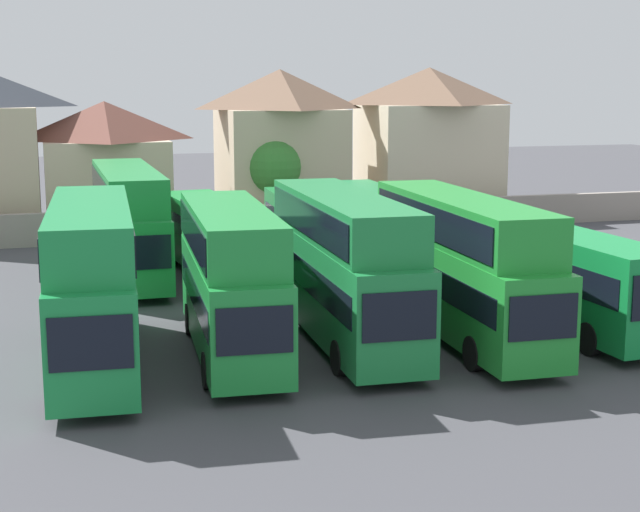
{
  "coord_description": "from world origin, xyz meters",
  "views": [
    {
      "loc": [
        -9.53,
        -30.03,
        8.83
      ],
      "look_at": [
        0.0,
        3.0,
        2.54
      ],
      "focal_mm": 53.96,
      "sensor_mm": 36.0,
      "label": 1
    }
  ],
  "objects_px": {
    "bus_1": "(92,277)",
    "house_terrace_far_right": "(428,141)",
    "bus_7": "(213,234)",
    "bus_9": "(377,222)",
    "bus_4": "(462,259)",
    "bus_5": "(566,274)",
    "bus_6": "(129,217)",
    "tree_left_of_lot": "(273,167)",
    "bus_3": "(343,260)",
    "house_terrace_right": "(280,145)",
    "bus_8": "(310,229)",
    "bus_2": "(231,274)",
    "house_terrace_centre": "(106,164)"
  },
  "relations": [
    {
      "from": "bus_1",
      "to": "house_terrace_far_right",
      "type": "xyz_separation_m",
      "value": [
        23.16,
        29.22,
        2.05
      ]
    },
    {
      "from": "bus_7",
      "to": "bus_9",
      "type": "xyz_separation_m",
      "value": [
        8.19,
        0.71,
        0.09
      ]
    },
    {
      "from": "bus_4",
      "to": "bus_5",
      "type": "distance_m",
      "value": 4.16
    },
    {
      "from": "bus_1",
      "to": "bus_6",
      "type": "xyz_separation_m",
      "value": [
        2.31,
        13.64,
        -0.08
      ]
    },
    {
      "from": "bus_1",
      "to": "tree_left_of_lot",
      "type": "xyz_separation_m",
      "value": [
        11.92,
        26.05,
        0.85
      ]
    },
    {
      "from": "bus_3",
      "to": "bus_1",
      "type": "bearing_deg",
      "value": -83.39
    },
    {
      "from": "bus_9",
      "to": "bus_4",
      "type": "bearing_deg",
      "value": -4.76
    },
    {
      "from": "bus_7",
      "to": "house_terrace_right",
      "type": "xyz_separation_m",
      "value": [
        7.04,
        15.64,
        2.92
      ]
    },
    {
      "from": "bus_9",
      "to": "tree_left_of_lot",
      "type": "distance_m",
      "value": 12.47
    },
    {
      "from": "house_terrace_far_right",
      "to": "tree_left_of_lot",
      "type": "xyz_separation_m",
      "value": [
        -11.25,
        -3.17,
        -1.2
      ]
    },
    {
      "from": "bus_5",
      "to": "tree_left_of_lot",
      "type": "bearing_deg",
      "value": -172.67
    },
    {
      "from": "bus_4",
      "to": "bus_9",
      "type": "height_order",
      "value": "bus_4"
    },
    {
      "from": "bus_7",
      "to": "bus_8",
      "type": "height_order",
      "value": "bus_7"
    },
    {
      "from": "bus_2",
      "to": "bus_9",
      "type": "relative_size",
      "value": 0.92
    },
    {
      "from": "bus_4",
      "to": "house_terrace_far_right",
      "type": "distance_m",
      "value": 31.13
    },
    {
      "from": "bus_8",
      "to": "bus_9",
      "type": "relative_size",
      "value": 0.99
    },
    {
      "from": "house_terrace_right",
      "to": "house_terrace_far_right",
      "type": "height_order",
      "value": "house_terrace_far_right"
    },
    {
      "from": "bus_7",
      "to": "house_terrace_right",
      "type": "bearing_deg",
      "value": 150.94
    },
    {
      "from": "bus_8",
      "to": "house_terrace_right",
      "type": "distance_m",
      "value": 15.88
    },
    {
      "from": "bus_2",
      "to": "house_terrace_centre",
      "type": "bearing_deg",
      "value": -172.27
    },
    {
      "from": "bus_2",
      "to": "bus_9",
      "type": "xyz_separation_m",
      "value": [
        9.87,
        13.94,
        -0.71
      ]
    },
    {
      "from": "bus_6",
      "to": "house_terrace_right",
      "type": "xyz_separation_m",
      "value": [
        10.75,
        15.21,
        2.05
      ]
    },
    {
      "from": "bus_5",
      "to": "bus_2",
      "type": "bearing_deg",
      "value": -92.16
    },
    {
      "from": "house_terrace_right",
      "to": "bus_6",
      "type": "bearing_deg",
      "value": -125.26
    },
    {
      "from": "house_terrace_centre",
      "to": "bus_3",
      "type": "bearing_deg",
      "value": -77.99
    },
    {
      "from": "bus_1",
      "to": "house_terrace_centre",
      "type": "distance_m",
      "value": 28.9
    },
    {
      "from": "bus_4",
      "to": "bus_5",
      "type": "relative_size",
      "value": 1.14
    },
    {
      "from": "house_terrace_right",
      "to": "house_terrace_far_right",
      "type": "bearing_deg",
      "value": 2.16
    },
    {
      "from": "bus_2",
      "to": "bus_8",
      "type": "relative_size",
      "value": 0.93
    },
    {
      "from": "bus_4",
      "to": "bus_5",
      "type": "xyz_separation_m",
      "value": [
        4.09,
        0.01,
        -0.77
      ]
    },
    {
      "from": "bus_1",
      "to": "bus_5",
      "type": "relative_size",
      "value": 1.08
    },
    {
      "from": "house_terrace_right",
      "to": "house_terrace_centre",
      "type": "bearing_deg",
      "value": -179.68
    },
    {
      "from": "bus_2",
      "to": "bus_3",
      "type": "height_order",
      "value": "bus_3"
    },
    {
      "from": "bus_8",
      "to": "bus_9",
      "type": "xyz_separation_m",
      "value": [
        3.51,
        0.5,
        0.1
      ]
    },
    {
      "from": "house_terrace_far_right",
      "to": "bus_1",
      "type": "bearing_deg",
      "value": -128.4
    },
    {
      "from": "bus_2",
      "to": "bus_7",
      "type": "relative_size",
      "value": 0.94
    },
    {
      "from": "bus_4",
      "to": "tree_left_of_lot",
      "type": "height_order",
      "value": "tree_left_of_lot"
    },
    {
      "from": "bus_3",
      "to": "house_terrace_right",
      "type": "distance_m",
      "value": 28.63
    },
    {
      "from": "bus_3",
      "to": "bus_2",
      "type": "bearing_deg",
      "value": -78.19
    },
    {
      "from": "bus_7",
      "to": "tree_left_of_lot",
      "type": "relative_size",
      "value": 1.99
    },
    {
      "from": "bus_9",
      "to": "tree_left_of_lot",
      "type": "relative_size",
      "value": 2.04
    },
    {
      "from": "bus_2",
      "to": "bus_4",
      "type": "relative_size",
      "value": 0.85
    },
    {
      "from": "bus_8",
      "to": "tree_left_of_lot",
      "type": "relative_size",
      "value": 2.01
    },
    {
      "from": "house_terrace_centre",
      "to": "bus_2",
      "type": "bearing_deg",
      "value": -86.07
    },
    {
      "from": "bus_9",
      "to": "house_terrace_right",
      "type": "distance_m",
      "value": 15.23
    },
    {
      "from": "bus_8",
      "to": "tree_left_of_lot",
      "type": "height_order",
      "value": "tree_left_of_lot"
    },
    {
      "from": "bus_5",
      "to": "bus_7",
      "type": "relative_size",
      "value": 0.97
    },
    {
      "from": "bus_7",
      "to": "bus_8",
      "type": "relative_size",
      "value": 0.99
    },
    {
      "from": "bus_5",
      "to": "bus_9",
      "type": "relative_size",
      "value": 0.95
    },
    {
      "from": "house_terrace_right",
      "to": "house_terrace_far_right",
      "type": "distance_m",
      "value": 10.11
    }
  ]
}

